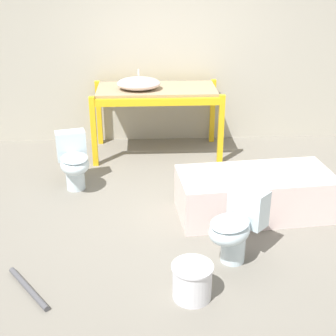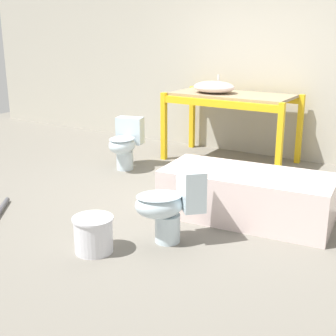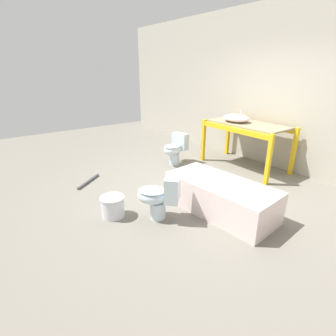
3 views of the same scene
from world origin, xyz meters
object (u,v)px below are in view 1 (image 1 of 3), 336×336
Objects in this scene: sink_basin at (139,83)px; bathtub_main at (255,191)px; toilet_near at (74,160)px; toilet_far at (236,226)px; bucket_white at (192,280)px.

sink_basin reaches higher than bathtub_main.
toilet_far is at bearing -57.92° from toilet_near.
bucket_white is at bearing -85.46° from toilet_far.
toilet_far is (0.86, -2.53, -0.66)m from sink_basin.
toilet_far is 1.92× the size of bucket_white.
sink_basin is at bearing 154.45° from toilet_far.
sink_basin is 0.34× the size of bathtub_main.
sink_basin is at bearing 37.30° from toilet_near.
bucket_white is (-0.79, -1.32, -0.11)m from bathtub_main.
bucket_white is (0.43, -3.03, -0.85)m from sink_basin.
toilet_far is 0.69m from bucket_white.
sink_basin is 1.41m from toilet_near.
sink_basin is 2.75m from toilet_far.
bathtub_main is 2.12m from toilet_near.
toilet_far reaches higher than bucket_white.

